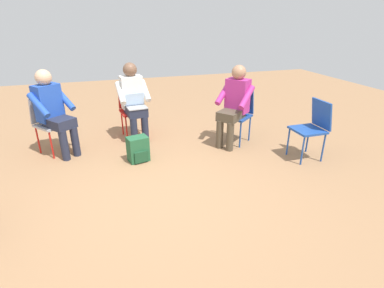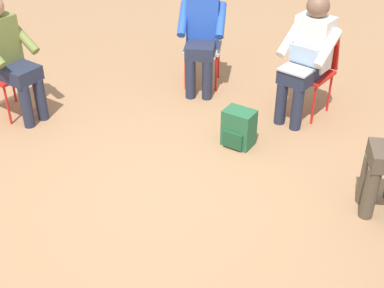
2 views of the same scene
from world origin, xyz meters
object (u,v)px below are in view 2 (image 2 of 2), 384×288
Objects in this scene: chair_west at (0,67)px; chair_north at (314,66)px; chair_northwest at (203,40)px; backpack_near_laptop_user at (239,130)px; person_with_laptop at (308,53)px; person_in_blue at (202,28)px; person_in_olive at (7,52)px.

chair_north is at bearing 125.43° from chair_west.
chair_northwest is 1.43m from backpack_near_laptop_user.
chair_west is 0.69× the size of person_with_laptop.
person_in_blue reaches higher than backpack_near_laptop_user.
person_with_laptop is (1.27, 0.14, 0.20)m from chair_northwest.
person_in_olive is 1.99m from person_in_blue.
chair_north is 2.36× the size of backpack_near_laptop_user.
chair_north is 3.01m from person_in_olive.
person_with_laptop is at bearing 154.34° from person_in_blue.
chair_west is 3.04m from person_with_laptop.
person_in_olive is at bearing 38.86° from person_with_laptop.
chair_north is at bearing 127.28° from person_in_olive.
person_with_laptop is (0.02, -0.17, 0.20)m from chair_north.
person_with_laptop and person_in_olive have the same top height.
person_in_blue is (-1.15, -0.44, 0.20)m from chair_north.
chair_northwest is 0.26m from person_in_blue.
chair_northwest is at bearing 7.20° from chair_north.
chair_northwest is 0.69× the size of person_in_blue.
person_with_laptop is 2.90m from person_in_olive.
backpack_near_laptop_user is at bearing 109.54° from chair_west.
person_with_laptop is at bearing 90.00° from chair_north.
backpack_near_laptop_user is (2.11, 1.24, -0.34)m from chair_west.
backpack_near_laptop_user is (1.95, 1.20, -0.54)m from person_in_olive.
person_with_laptop is 3.44× the size of backpack_near_laptop_user.
chair_north and chair_west have the same top height.
person_with_laptop and person_in_blue have the same top height.
person_with_laptop reaches higher than backpack_near_laptop_user.
chair_northwest reaches higher than backpack_near_laptop_user.
person_in_olive reaches higher than backpack_near_laptop_user.
chair_north is 0.69× the size of person_in_olive.
person_in_olive is at bearing -148.25° from backpack_near_laptop_user.
chair_north reaches higher than backpack_near_laptop_user.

